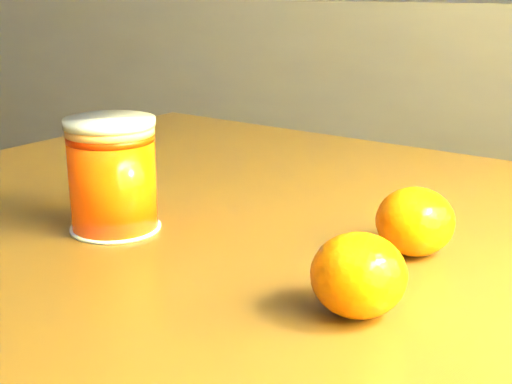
% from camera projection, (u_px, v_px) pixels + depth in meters
% --- Properties ---
extents(kitchen_counter, '(3.15, 0.60, 0.90)m').
position_uv_depth(kitchen_counter, '(159.00, 152.00, 2.11)').
color(kitchen_counter, '#535257').
rests_on(kitchen_counter, ground).
extents(table, '(1.11, 0.86, 0.75)m').
position_uv_depth(table, '(346.00, 362.00, 0.57)').
color(table, brown).
rests_on(table, ground).
extents(juice_glass, '(0.07, 0.07, 0.09)m').
position_uv_depth(juice_glass, '(113.00, 176.00, 0.58)').
color(juice_glass, '#E94004').
rests_on(juice_glass, table).
extents(orange_front, '(0.06, 0.06, 0.05)m').
position_uv_depth(orange_front, '(358.00, 275.00, 0.43)').
color(orange_front, orange).
rests_on(orange_front, table).
extents(orange_back, '(0.06, 0.06, 0.05)m').
position_uv_depth(orange_back, '(415.00, 221.00, 0.53)').
color(orange_back, orange).
rests_on(orange_back, table).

